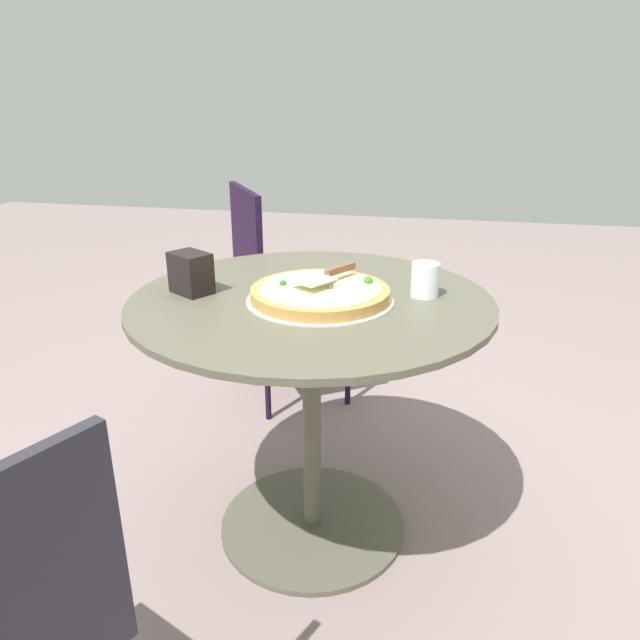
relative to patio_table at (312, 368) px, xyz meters
The scene contains 7 objects.
ground_plane 0.55m from the patio_table, ahead, with size 10.00×10.00×0.00m, color gray.
patio_table is the anchor object (origin of this frame).
pizza_on_tray 0.23m from the patio_table, 127.90° to the right, with size 0.39×0.39×0.05m.
pizza_server 0.28m from the patio_table, 65.97° to the right, with size 0.21×0.15×0.02m.
drinking_cup 0.40m from the patio_table, 76.89° to the right, with size 0.08×0.08×0.09m, color white.
napkin_dispenser 0.42m from the patio_table, 95.65° to the left, with size 0.11×0.08×0.11m, color black.
patio_chair_far 0.87m from the patio_table, 22.83° to the left, with size 0.58×0.58×0.93m.
Camera 1 is at (-1.44, -0.33, 1.26)m, focal length 32.84 mm.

